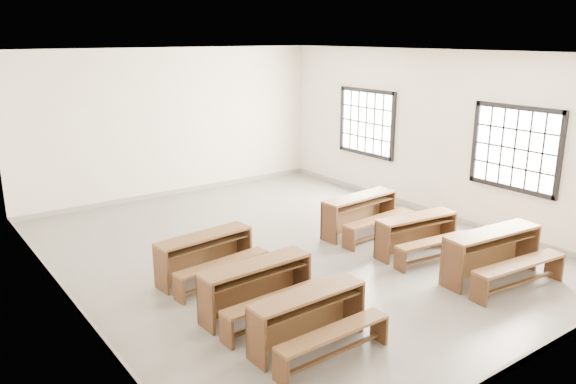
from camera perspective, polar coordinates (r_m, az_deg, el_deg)
room at (r=8.90m, az=0.47°, el=7.20°), size 8.50×8.50×3.20m
desk_set_0 at (r=6.52m, az=2.28°, el=-12.49°), size 1.47×0.78×0.65m
desk_set_1 at (r=7.22m, az=-3.03°, el=-9.41°), size 1.54×0.83×0.68m
desk_set_2 at (r=8.30m, az=-8.29°, el=-6.19°), size 1.55×0.91×0.66m
desk_set_3 at (r=8.70m, az=20.21°, el=-5.72°), size 1.70×1.00×0.73m
desk_set_4 at (r=9.34m, az=13.08°, el=-4.01°), size 1.51×0.91×0.64m
desk_set_5 at (r=10.11m, az=7.46°, el=-2.01°), size 1.60×0.90×0.70m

